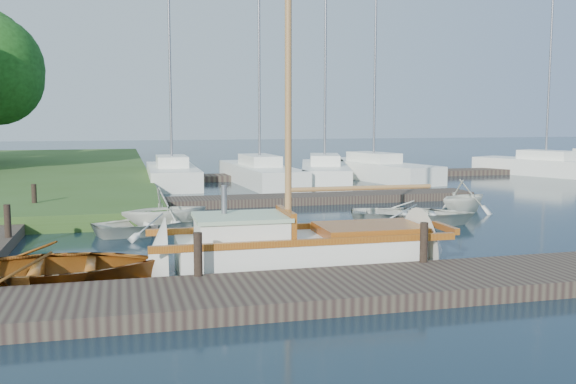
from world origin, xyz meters
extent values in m
plane|color=black|center=(0.00, 0.00, 0.00)|extent=(160.00, 160.00, 0.00)
cube|color=#332521|center=(0.00, -6.00, 0.15)|extent=(18.00, 2.20, 0.30)
cube|color=#332521|center=(2.00, 6.50, 0.15)|extent=(14.00, 1.60, 0.30)
cube|color=#332521|center=(10.00, 16.00, 0.15)|extent=(30.00, 1.60, 0.30)
cylinder|color=black|center=(-3.00, -5.00, 0.70)|extent=(0.16, 0.16, 0.80)
cylinder|color=black|center=(1.50, -5.00, 0.70)|extent=(0.16, 0.16, 0.80)
cylinder|color=black|center=(-7.00, 0.00, 0.70)|extent=(0.16, 0.16, 0.80)
cylinder|color=black|center=(-7.00, 5.00, 0.70)|extent=(0.16, 0.16, 0.80)
cube|color=white|center=(-0.76, -3.71, 0.23)|extent=(5.03, 2.09, 0.90)
cone|color=white|center=(2.29, -3.76, 0.23)|extent=(1.33, 1.98, 1.96)
cone|color=white|center=(-3.71, -3.66, 0.23)|extent=(1.03, 1.98, 1.96)
cube|color=maroon|center=(-0.75, -2.77, 0.74)|extent=(6.20, 0.23, 0.14)
cube|color=maroon|center=(-0.78, -4.65, 0.74)|extent=(6.20, 0.23, 0.14)
cube|color=maroon|center=(2.64, -3.77, 0.74)|extent=(0.14, 1.10, 0.14)
cube|color=white|center=(-1.96, -3.69, 0.90)|extent=(1.82, 1.43, 0.44)
cube|color=#ACCBA1|center=(-1.96, -3.69, 1.15)|extent=(1.93, 1.53, 0.08)
cube|color=maroon|center=(-1.01, -3.71, 0.98)|extent=(0.14, 1.40, 0.60)
cylinder|color=slate|center=(-2.26, -3.38, 1.48)|extent=(0.12, 0.12, 0.60)
cube|color=maroon|center=(0.84, -3.74, 0.78)|extent=(2.23, 1.54, 0.20)
cylinder|color=#AB6A41|center=(-0.96, -3.71, 4.88)|extent=(0.14, 0.14, 8.40)
cylinder|color=#AB6A41|center=(0.64, -3.73, 1.68)|extent=(3.20, 0.15, 0.10)
imported|color=maroon|center=(-5.64, -3.96, 0.45)|extent=(4.41, 3.17, 0.91)
imported|color=white|center=(-3.43, 1.47, 0.35)|extent=(3.89, 3.27, 0.69)
imported|color=white|center=(-3.13, 1.98, 0.66)|extent=(2.95, 2.71, 1.31)
imported|color=white|center=(4.15, 1.02, 0.38)|extent=(4.39, 3.80, 0.76)
imported|color=white|center=(6.92, 2.86, 0.61)|extent=(2.97, 2.83, 1.22)
cube|color=white|center=(-1.97, 14.26, 0.45)|extent=(2.33, 7.47, 0.90)
cube|color=white|center=(-1.97, 14.26, 1.15)|extent=(1.44, 2.62, 0.50)
cylinder|color=slate|center=(-1.97, 14.26, 5.78)|extent=(0.12, 0.12, 9.75)
cube|color=white|center=(2.20, 13.88, 0.45)|extent=(2.70, 8.90, 0.90)
cube|color=white|center=(2.20, 13.88, 1.15)|extent=(1.57, 3.15, 0.50)
cylinder|color=slate|center=(2.20, 13.88, 5.95)|extent=(0.12, 0.12, 10.11)
cube|color=white|center=(5.43, 13.63, 0.45)|extent=(4.38, 8.41, 0.90)
cube|color=white|center=(5.43, 13.63, 1.15)|extent=(2.14, 3.12, 0.50)
cylinder|color=slate|center=(5.43, 13.63, 6.31)|extent=(0.12, 0.12, 10.82)
cube|color=white|center=(8.45, 14.67, 0.45)|extent=(4.19, 9.04, 0.90)
cube|color=white|center=(8.45, 14.67, 1.15)|extent=(2.08, 3.31, 0.50)
cylinder|color=slate|center=(8.45, 14.67, 5.79)|extent=(0.12, 0.12, 9.78)
cube|color=white|center=(18.55, 14.31, 0.45)|extent=(5.35, 8.24, 0.90)
cube|color=white|center=(18.55, 14.31, 1.15)|extent=(2.45, 3.15, 0.50)
cylinder|color=slate|center=(18.55, 14.31, 5.72)|extent=(0.12, 0.12, 9.65)
camera|label=1|loc=(-4.31, -16.49, 3.15)|focal=40.00mm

